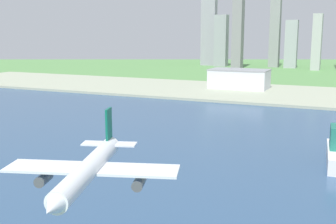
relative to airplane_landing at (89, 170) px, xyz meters
The scene contains 6 objects.
ground_plane 182.93m from the airplane_landing, 98.57° to the left, with size 2400.00×2400.00×0.00m, color #578C4C.
water_bay 125.62m from the airplane_landing, 102.83° to the left, with size 840.00×360.00×0.15m, color #2D4C70.
industrial_pier 369.95m from the airplane_landing, 94.16° to the left, with size 840.00×140.00×2.50m, color #A0A88F.
airplane_landing is the anchor object (origin of this frame).
warehouse_main 393.48m from the airplane_landing, 100.45° to the left, with size 62.86×34.91×20.69m.
distant_skyline 707.50m from the airplane_landing, 95.41° to the left, with size 332.11×76.63×148.13m.
Camera 1 is at (73.03, 56.64, 62.31)m, focal length 45.70 mm.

